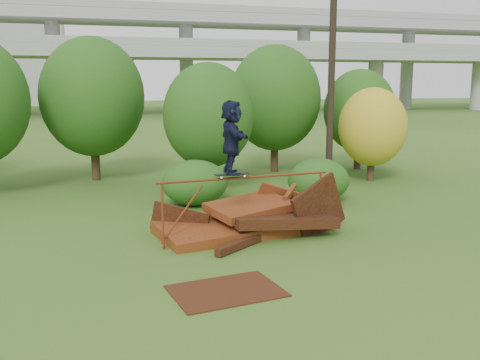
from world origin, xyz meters
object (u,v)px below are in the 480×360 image
object	(u,v)px
scrap_pile	(248,221)
flat_plate	(226,291)
skater	(232,137)
utility_pole	(332,74)

from	to	relation	value
scrap_pile	flat_plate	bearing A→B (deg)	-112.24
skater	utility_pole	world-z (taller)	utility_pole
flat_plate	skater	bearing A→B (deg)	73.39
scrap_pile	skater	world-z (taller)	skater
scrap_pile	utility_pole	size ratio (longest dim) A/B	0.63
flat_plate	scrap_pile	bearing A→B (deg)	67.76
flat_plate	utility_pole	bearing A→B (deg)	55.87
scrap_pile	utility_pole	distance (m)	9.40
skater	flat_plate	size ratio (longest dim) A/B	0.87
skater	flat_plate	distance (m)	4.43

